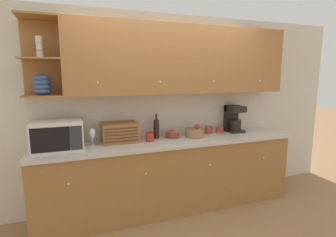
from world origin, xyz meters
TOP-DOWN VIEW (x-y plane):
  - ground_plane at (0.00, 0.00)m, footprint 24.00×24.00m
  - wall_back at (0.00, 0.03)m, footprint 5.79×0.06m
  - counter_unit at (0.00, -0.30)m, footprint 3.41×0.63m
  - backsplash_panel at (0.00, -0.01)m, footprint 3.39×0.01m
  - upper_cabinets at (0.16, -0.18)m, footprint 3.39×0.39m
  - microwave at (-1.36, -0.28)m, footprint 0.55×0.39m
  - wine_glass at (-0.98, -0.27)m, footprint 0.07×0.07m
  - bread_box at (-0.64, -0.17)m, footprint 0.45×0.30m
  - storage_canister at (-0.27, -0.28)m, footprint 0.11×0.11m
  - wine_bottle at (-0.14, -0.14)m, footprint 0.07×0.07m
  - bowl_stack_on_counter at (0.08, -0.17)m, footprint 0.20×0.20m
  - fruit_basket at (0.37, -0.26)m, footprint 0.25×0.25m
  - mug at (0.66, -0.13)m, footprint 0.11×0.09m
  - mug_blue_second at (0.84, -0.14)m, footprint 0.11×0.09m
  - coffee_maker at (1.09, -0.13)m, footprint 0.22×0.26m

SIDE VIEW (x-z plane):
  - ground_plane at x=0.00m, z-range 0.00..0.00m
  - counter_unit at x=0.00m, z-range 0.00..0.95m
  - mug_blue_second at x=0.84m, z-range 0.95..1.03m
  - bowl_stack_on_counter at x=0.08m, z-range 0.95..1.04m
  - mug at x=0.66m, z-range 0.95..1.06m
  - storage_canister at x=-0.27m, z-range 0.95..1.07m
  - fruit_basket at x=0.37m, z-range 0.92..1.10m
  - bread_box at x=-0.64m, z-range 0.95..1.20m
  - wine_bottle at x=-0.14m, z-range 0.93..1.26m
  - wine_glass at x=-0.98m, z-range 0.99..1.21m
  - microwave at x=-1.36m, z-range 0.95..1.28m
  - coffee_maker at x=1.09m, z-range 0.95..1.34m
  - backsplash_panel at x=0.00m, z-range 0.95..1.55m
  - wall_back at x=0.00m, z-range 0.00..2.60m
  - upper_cabinets at x=0.16m, z-range 1.55..2.42m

